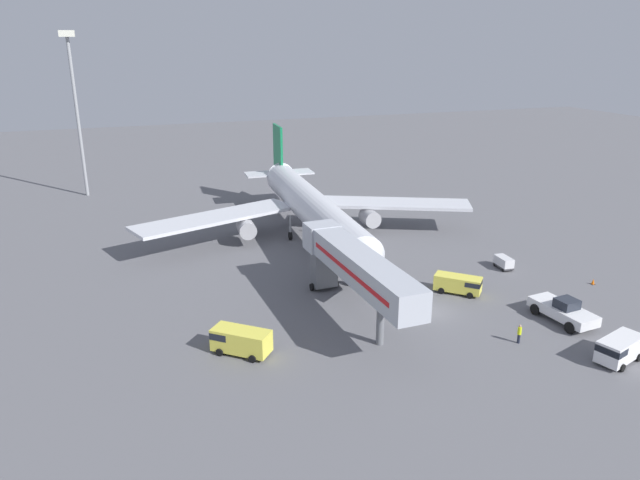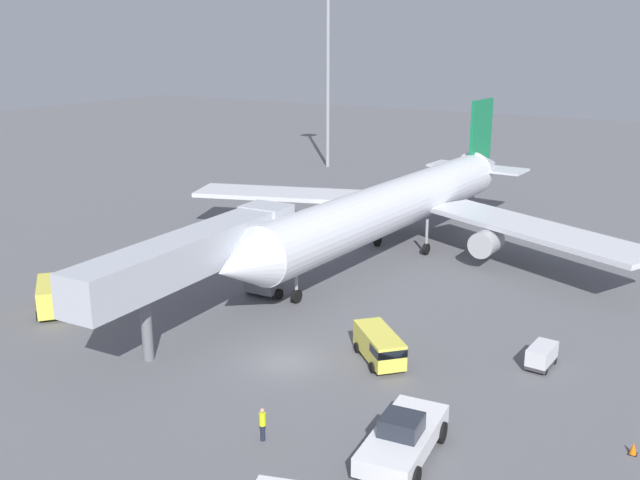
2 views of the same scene
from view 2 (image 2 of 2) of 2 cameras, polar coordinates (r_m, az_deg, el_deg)
The scene contains 10 objects.
ground_plane at distance 46.44m, azimuth -2.67°, elevation -9.54°, with size 300.00×300.00×0.00m, color slate.
airplane_at_gate at distance 68.01m, azimuth 6.28°, elevation 2.87°, with size 47.30×49.56×12.93m.
jet_bridge at distance 50.32m, azimuth -9.12°, elevation -1.03°, with size 3.93×21.09×7.23m.
pushback_tug at distance 36.59m, azimuth 6.55°, elevation -15.20°, with size 3.48×6.90×2.41m.
service_van_far_right at distance 57.60m, azimuth -20.30°, elevation -4.03°, with size 5.21×4.87×2.24m.
service_van_near_center at distance 46.10m, azimuth 4.73°, elevation -8.27°, with size 4.83×4.73×1.92m.
baggage_cart_mid_center at distance 47.40m, azimuth 17.05°, elevation -8.67°, with size 1.44×2.60×1.43m.
ground_crew_worker_foreground at distance 37.92m, azimuth -4.55°, elevation -14.20°, with size 0.46×0.46×1.81m.
safety_cone_alpha at distance 40.15m, azimuth 23.43°, elevation -14.82°, with size 0.42×0.42×0.65m.
apron_light_mast at distance 111.58m, azimuth 0.63°, elevation 15.31°, with size 2.40×2.40×27.25m.
Camera 2 is at (23.42, -34.77, 19.98)m, focal length 40.65 mm.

